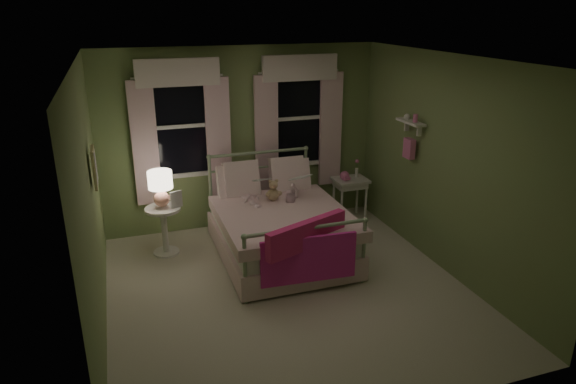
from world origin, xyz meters
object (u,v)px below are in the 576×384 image
object	(u,v)px
bed	(279,228)
nightstand_left	(164,224)
child_right	(289,178)
nightstand_right	(350,185)
child_left	(249,181)
teddy_bear	(273,192)
table_lamp	(161,185)

from	to	relation	value
bed	nightstand_left	size ratio (longest dim) A/B	3.13
child_right	nightstand_right	world-z (taller)	child_right
child_right	bed	bearing A→B (deg)	76.39
nightstand_right	child_left	bearing A→B (deg)	-166.61
bed	child_left	size ratio (longest dim) A/B	2.84
nightstand_left	teddy_bear	bearing A→B (deg)	-10.39
child_left	nightstand_left	xyz separation A→B (m)	(-1.13, 0.10, -0.51)
bed	nightstand_right	distance (m)	1.62
bed	nightstand_right	xyz separation A→B (m)	(1.39, 0.82, 0.17)
child_right	nightstand_left	bearing A→B (deg)	16.59
teddy_bear	child_left	bearing A→B (deg)	150.50
child_left	table_lamp	distance (m)	1.14
teddy_bear	table_lamp	distance (m)	1.45
teddy_bear	nightstand_right	world-z (taller)	teddy_bear
bed	table_lamp	world-z (taller)	bed
teddy_bear	table_lamp	bearing A→B (deg)	169.61
nightstand_left	table_lamp	world-z (taller)	table_lamp
nightstand_left	table_lamp	distance (m)	0.54
child_left	table_lamp	xyz separation A→B (m)	(-1.13, 0.10, 0.03)
child_left	nightstand_left	size ratio (longest dim) A/B	1.10
child_right	teddy_bear	xyz separation A→B (m)	(-0.28, -0.16, -0.11)
child_right	nightstand_left	distance (m)	1.77
child_right	table_lamp	xyz separation A→B (m)	(-1.69, 0.10, 0.05)
child_right	nightstand_right	xyz separation A→B (m)	(1.11, 0.40, -0.35)
bed	child_left	xyz separation A→B (m)	(-0.28, 0.42, 0.54)
child_left	nightstand_right	world-z (taller)	child_left
bed	child_right	bearing A→B (deg)	56.40
teddy_bear	table_lamp	size ratio (longest dim) A/B	0.63
child_right	teddy_bear	world-z (taller)	child_right
child_right	table_lamp	bearing A→B (deg)	16.59
table_lamp	bed	bearing A→B (deg)	-20.26
table_lamp	nightstand_right	distance (m)	2.85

